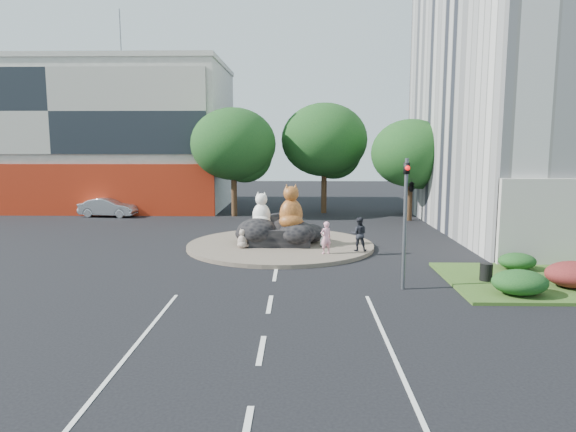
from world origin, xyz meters
name	(u,v)px	position (x,y,z in m)	size (l,w,h in m)	color
ground	(270,304)	(0.00, 0.00, 0.00)	(120.00, 120.00, 0.00)	black
roundabout_island	(280,245)	(0.00, 10.00, 0.10)	(10.00, 10.00, 0.20)	brown
rock_plinth	(280,235)	(0.00, 10.00, 0.65)	(3.20, 2.60, 0.90)	black
shophouse_block	(83,136)	(-18.00, 27.91, 6.18)	(25.20, 12.30, 17.40)	silver
grass_verge	(573,282)	(12.00, 3.00, 0.06)	(10.00, 6.00, 0.12)	#2E4E1A
tree_left	(234,148)	(-3.93, 22.06, 5.25)	(6.46, 6.46, 8.27)	#382314
tree_mid	(325,144)	(3.07, 24.06, 5.56)	(6.84, 6.84, 8.76)	#382314
tree_right	(411,157)	(9.07, 20.06, 4.63)	(5.70, 5.70, 7.30)	#382314
hedge_near_green	(520,282)	(9.00, 1.00, 0.57)	(2.00, 1.60, 0.90)	#133B17
hedge_red	(575,274)	(11.50, 2.00, 0.61)	(2.20, 1.76, 0.99)	#54161A
hedge_back_green	(517,261)	(10.50, 4.80, 0.48)	(1.60, 1.28, 0.72)	#133B17
traffic_light	(408,195)	(5.10, 2.00, 3.62)	(0.44, 1.24, 5.00)	#595B60
street_lamp	(543,164)	(12.82, 8.00, 4.55)	(2.34, 0.22, 8.06)	#595B60
cat_white	(261,209)	(-1.02, 10.16, 2.05)	(1.13, 0.98, 1.89)	white
cat_tabby	(291,206)	(0.59, 9.54, 2.28)	(1.42, 1.23, 2.36)	#B87126
kitten_calico	(243,238)	(-1.91, 8.82, 0.71)	(0.61, 0.53, 1.02)	beige
kitten_white	(324,239)	(2.31, 9.20, 0.60)	(0.48, 0.42, 0.81)	white
pedestrian_pink	(326,238)	(2.32, 7.48, 0.99)	(0.58, 0.38, 1.59)	pink
pedestrian_dark	(359,234)	(4.00, 8.15, 1.06)	(0.83, 0.65, 1.72)	black
parked_car	(108,207)	(-13.60, 21.39, 0.71)	(1.51, 4.32, 1.42)	#9FA1A7
litter_bin	(486,272)	(8.48, 2.91, 0.47)	(0.50, 0.50, 0.70)	black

